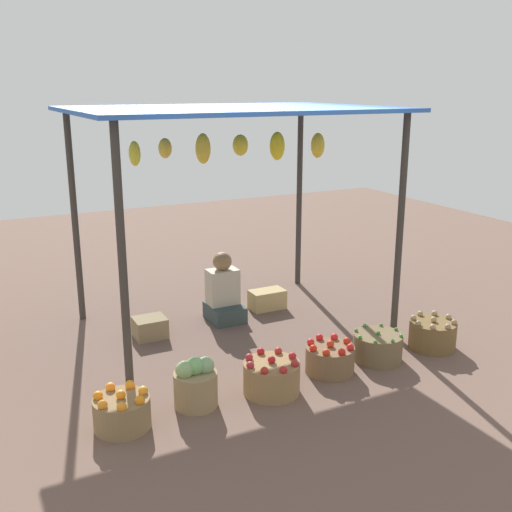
% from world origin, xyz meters
% --- Properties ---
extents(ground_plane, '(14.00, 14.00, 0.00)m').
position_xyz_m(ground_plane, '(0.00, 0.00, 0.00)').
color(ground_plane, brown).
extents(market_stall_structure, '(3.13, 2.28, 2.34)m').
position_xyz_m(market_stall_structure, '(0.01, 0.01, 2.14)').
color(market_stall_structure, '#38332D').
rests_on(market_stall_structure, ground).
extents(vendor_person, '(0.36, 0.44, 0.78)m').
position_xyz_m(vendor_person, '(0.01, 0.25, 0.30)').
color(vendor_person, '#334140').
rests_on(vendor_person, ground).
extents(basket_oranges, '(0.44, 0.44, 0.32)m').
position_xyz_m(basket_oranges, '(-1.60, -1.46, 0.13)').
color(basket_oranges, olive).
rests_on(basket_oranges, ground).
extents(basket_cabbages, '(0.36, 0.36, 0.43)m').
position_xyz_m(basket_cabbages, '(-0.98, -1.41, 0.19)').
color(basket_cabbages, '#947952').
rests_on(basket_cabbages, ground).
extents(basket_red_apples, '(0.49, 0.49, 0.34)m').
position_xyz_m(basket_red_apples, '(-0.31, -1.49, 0.14)').
color(basket_red_apples, olive).
rests_on(basket_red_apples, ground).
extents(basket_red_tomatoes, '(0.45, 0.45, 0.31)m').
position_xyz_m(basket_red_tomatoes, '(0.35, -1.39, 0.13)').
color(basket_red_tomatoes, brown).
rests_on(basket_red_tomatoes, ground).
extents(basket_green_chilies, '(0.47, 0.47, 0.29)m').
position_xyz_m(basket_green_chilies, '(0.90, -1.38, 0.13)').
color(basket_green_chilies, brown).
rests_on(basket_green_chilies, ground).
extents(basket_potatoes, '(0.46, 0.46, 0.33)m').
position_xyz_m(basket_potatoes, '(1.57, -1.40, 0.14)').
color(basket_potatoes, brown).
rests_on(basket_potatoes, ground).
extents(wooden_crate_near_vendor, '(0.33, 0.28, 0.21)m').
position_xyz_m(wooden_crate_near_vendor, '(-0.89, 0.13, 0.11)').
color(wooden_crate_near_vendor, '#85704E').
rests_on(wooden_crate_near_vendor, ground).
extents(wooden_crate_stacked_rear, '(0.41, 0.24, 0.23)m').
position_xyz_m(wooden_crate_stacked_rear, '(0.60, 0.33, 0.11)').
color(wooden_crate_stacked_rear, tan).
rests_on(wooden_crate_stacked_rear, ground).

